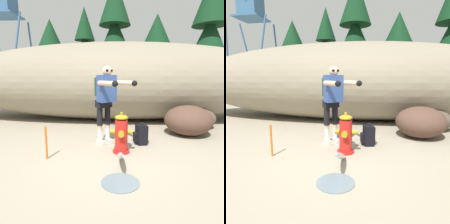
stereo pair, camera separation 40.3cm
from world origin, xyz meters
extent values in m
cube|color=gray|center=(0.00, 0.00, -0.02)|extent=(56.00, 56.00, 0.04)
ellipsoid|color=gray|center=(0.00, 3.54, 1.32)|extent=(12.63, 3.20, 2.63)
cylinder|color=red|center=(0.23, 0.27, 0.02)|extent=(0.33, 0.33, 0.04)
cylinder|color=red|center=(0.23, 0.27, 0.34)|extent=(0.24, 0.24, 0.61)
ellipsoid|color=#9E8419|center=(0.23, 0.27, 0.70)|extent=(0.26, 0.26, 0.10)
cylinder|color=#9E8419|center=(0.23, 0.27, 0.77)|extent=(0.06, 0.06, 0.05)
cylinder|color=#9E8419|center=(0.06, 0.27, 0.42)|extent=(0.09, 0.09, 0.09)
cylinder|color=#9E8419|center=(0.40, 0.27, 0.42)|extent=(0.09, 0.09, 0.09)
cylinder|color=#9E8419|center=(0.23, 0.11, 0.42)|extent=(0.11, 0.09, 0.11)
ellipsoid|color=silver|center=(0.23, -0.38, 0.20)|extent=(0.10, 1.01, 0.53)
cylinder|color=slate|center=(0.23, -0.87, 0.01)|extent=(0.54, 0.54, 0.01)
cube|color=beige|center=(-0.05, 0.83, 0.04)|extent=(0.23, 0.27, 0.09)
cylinder|color=white|center=(-0.08, 0.88, 0.21)|extent=(0.10, 0.10, 0.24)
cylinder|color=#DBAD89|center=(-0.08, 0.88, 0.38)|extent=(0.10, 0.10, 0.09)
cylinder|color=black|center=(-0.08, 0.88, 0.63)|extent=(0.13, 0.13, 0.42)
cube|color=beige|center=(-0.21, 0.71, 0.04)|extent=(0.23, 0.27, 0.09)
cylinder|color=white|center=(-0.25, 0.76, 0.21)|extent=(0.10, 0.10, 0.24)
cylinder|color=#DBAD89|center=(-0.25, 0.76, 0.38)|extent=(0.10, 0.10, 0.09)
cylinder|color=black|center=(-0.25, 0.76, 0.63)|extent=(0.13, 0.13, 0.42)
cube|color=black|center=(-0.16, 0.82, 0.89)|extent=(0.38, 0.35, 0.16)
cube|color=#2D4784|center=(-0.09, 0.71, 1.22)|extent=(0.43, 0.41, 0.56)
cube|color=#1E3823|center=(-0.20, 0.87, 1.25)|extent=(0.32, 0.29, 0.40)
sphere|color=#DBAD89|center=(-0.07, 0.69, 1.58)|extent=(0.20, 0.20, 0.20)
cube|color=black|center=(-0.02, 0.62, 1.59)|extent=(0.13, 0.10, 0.04)
cylinder|color=#DBAD89|center=(0.31, 0.54, 1.34)|extent=(0.41, 0.52, 0.09)
sphere|color=black|center=(0.47, 0.32, 1.34)|extent=(0.11, 0.11, 0.11)
cylinder|color=#DBAD89|center=(-0.05, 0.28, 1.34)|extent=(0.41, 0.52, 0.09)
sphere|color=black|center=(0.11, 0.06, 1.34)|extent=(0.11, 0.11, 0.11)
cube|color=black|center=(0.66, 0.81, 0.22)|extent=(0.26, 0.34, 0.44)
cube|color=black|center=(0.54, 0.78, 0.15)|extent=(0.10, 0.22, 0.20)
torus|color=black|center=(0.66, 0.81, 0.46)|extent=(0.10, 0.10, 0.02)
cube|color=black|center=(0.79, 0.75, 0.22)|extent=(0.04, 0.06, 0.37)
cube|color=black|center=(0.76, 0.91, 0.22)|extent=(0.04, 0.06, 0.37)
ellipsoid|color=#50372B|center=(1.92, 1.58, 0.38)|extent=(1.27, 1.24, 0.76)
ellipsoid|color=brown|center=(2.47, 2.30, 0.28)|extent=(1.12, 1.02, 0.56)
cylinder|color=#47331E|center=(-4.79, 10.47, 0.64)|extent=(0.33, 0.33, 1.27)
cone|color=#0F3319|center=(-4.79, 10.47, 2.50)|extent=(2.77, 2.77, 2.47)
cone|color=#0F3319|center=(-4.79, 10.47, 4.35)|extent=(1.80, 1.80, 2.06)
cylinder|color=#47331E|center=(-2.39, 10.45, 0.89)|extent=(0.26, 0.26, 1.78)
cone|color=#0F3319|center=(-2.39, 10.45, 3.08)|extent=(2.15, 2.15, 2.59)
cone|color=#0F3319|center=(-2.39, 10.45, 5.02)|extent=(1.39, 1.39, 2.16)
cylinder|color=#47331E|center=(-0.29, 9.20, 0.88)|extent=(0.36, 0.36, 1.77)
cone|color=#0F3319|center=(-0.29, 9.20, 3.45)|extent=(2.97, 2.97, 3.36)
cone|color=#0F3319|center=(-0.29, 9.20, 5.97)|extent=(1.93, 1.93, 2.80)
cylinder|color=#47331E|center=(2.29, 9.31, 0.74)|extent=(0.32, 0.32, 1.49)
cone|color=#0F3319|center=(2.29, 9.31, 2.62)|extent=(2.67, 2.67, 2.26)
cone|color=#0F3319|center=(2.29, 9.31, 4.31)|extent=(1.74, 1.74, 1.88)
cylinder|color=#47331E|center=(4.88, 7.96, 0.68)|extent=(0.35, 0.35, 1.36)
cone|color=#0F3319|center=(4.88, 7.96, 3.06)|extent=(2.94, 2.94, 3.39)
cylinder|color=#386089|center=(-8.34, 15.32, 3.28)|extent=(1.08, 1.08, 6.59)
cylinder|color=#386089|center=(-11.41, 15.32, 3.28)|extent=(1.08, 1.08, 6.59)
cylinder|color=#386089|center=(-8.34, 12.25, 3.28)|extent=(1.08, 1.08, 6.59)
torus|color=#386089|center=(-9.88, 13.78, 3.28)|extent=(3.29, 3.29, 0.10)
cube|color=#386089|center=(-9.88, 13.78, 6.62)|extent=(2.45, 2.45, 0.12)
cube|color=#386089|center=(-9.88, 13.78, 7.58)|extent=(1.72, 1.72, 1.80)
cylinder|color=#E55914|center=(-1.11, -0.12, 0.30)|extent=(0.04, 0.04, 0.60)
camera|label=1|loc=(0.26, -3.39, 1.45)|focal=31.40mm
camera|label=2|loc=(0.66, -3.35, 1.45)|focal=31.40mm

